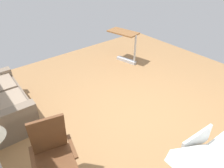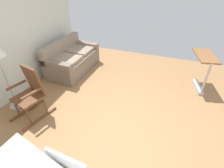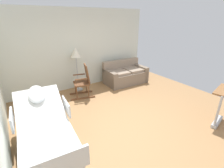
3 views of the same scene
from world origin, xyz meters
name	(u,v)px [view 1 (image 1 of 3)]	position (x,y,z in m)	size (l,w,h in m)	color
ground_plane	(137,113)	(0.00, 0.00, 0.00)	(6.64, 6.64, 0.00)	#9E7247
rocking_chair	(53,156)	(-0.32, 1.83, 0.50)	(0.85, 0.65, 1.05)	brown
overbed_table	(125,43)	(1.81, -1.32, 0.53)	(0.88, 0.56, 0.84)	#B2B5BA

